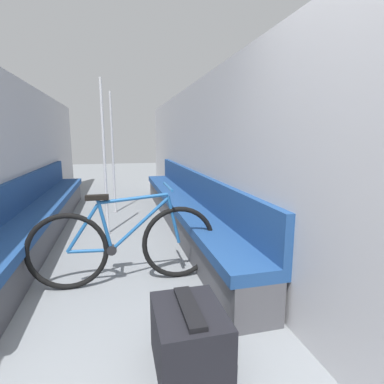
% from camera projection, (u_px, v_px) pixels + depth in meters
% --- Properties ---
extents(wall_left, '(0.10, 9.70, 2.17)m').
position_uv_depth(wall_left, '(14.00, 159.00, 3.92)').
color(wall_left, '#B2B2B7').
rests_on(wall_left, ground).
extents(wall_right, '(0.10, 9.70, 2.17)m').
position_uv_depth(wall_right, '(199.00, 156.00, 4.52)').
color(wall_right, '#B2B2B7').
rests_on(wall_right, ground).
extents(bench_seat_row_left, '(0.46, 5.31, 0.86)m').
position_uv_depth(bench_seat_row_left, '(41.00, 216.00, 4.14)').
color(bench_seat_row_left, '#4C4C51').
rests_on(bench_seat_row_left, ground).
extents(bench_seat_row_right, '(0.46, 5.31, 0.86)m').
position_uv_depth(bench_seat_row_right, '(183.00, 208.00, 4.61)').
color(bench_seat_row_right, '#4C4C51').
rests_on(bench_seat_row_right, ground).
extents(bicycle, '(1.74, 0.46, 0.93)m').
position_uv_depth(bicycle, '(125.00, 245.00, 2.79)').
color(bicycle, black).
rests_on(bicycle, ground).
extents(grab_pole_near, '(0.08, 0.08, 2.15)m').
position_uv_depth(grab_pole_near, '(113.00, 155.00, 5.35)').
color(grab_pole_near, gray).
rests_on(grab_pole_near, ground).
extents(grab_pole_far, '(0.08, 0.08, 2.15)m').
position_uv_depth(grab_pole_far, '(104.00, 161.00, 4.14)').
color(grab_pole_far, gray).
rests_on(grab_pole_far, ground).
extents(luggage_bag, '(0.40, 0.52, 0.41)m').
position_uv_depth(luggage_bag, '(189.00, 338.00, 1.78)').
color(luggage_bag, black).
rests_on(luggage_bag, ground).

